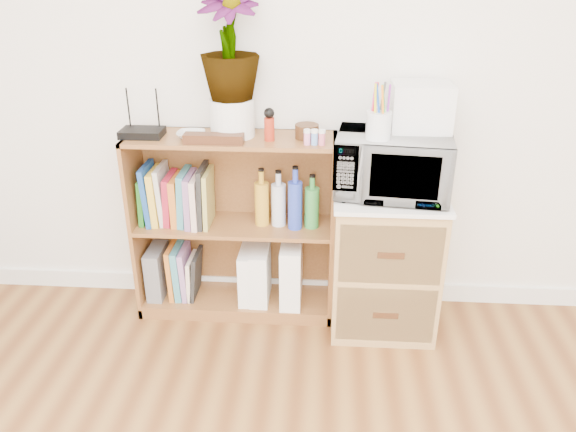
{
  "coord_description": "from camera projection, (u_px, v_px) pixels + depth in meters",
  "views": [
    {
      "loc": [
        0.09,
        -0.41,
        1.73
      ],
      "look_at": [
        -0.07,
        1.95,
        0.62
      ],
      "focal_mm": 35.0,
      "sensor_mm": 36.0,
      "label": 1
    }
  ],
  "objects": [
    {
      "name": "microwave",
      "position": [
        392.0,
        165.0,
        2.54
      ],
      "size": [
        0.54,
        0.4,
        0.28
      ],
      "primitive_type": "imported",
      "rotation": [
        0.0,
        0.0,
        -0.11
      ],
      "color": "silver",
      "rests_on": "wicker_unit"
    },
    {
      "name": "lower_books",
      "position": [
        184.0,
        272.0,
        2.96
      ],
      "size": [
        0.16,
        0.19,
        0.29
      ],
      "color": "#C76B23",
      "rests_on": "bookshelf"
    },
    {
      "name": "cookbooks",
      "position": [
        177.0,
        197.0,
        2.78
      ],
      "size": [
        0.36,
        0.2,
        0.3
      ],
      "color": "#216E1D",
      "rests_on": "bookshelf"
    },
    {
      "name": "small_appliance",
      "position": [
        421.0,
        107.0,
        2.52
      ],
      "size": [
        0.27,
        0.22,
        0.21
      ],
      "primitive_type": "cube",
      "color": "white",
      "rests_on": "microwave"
    },
    {
      "name": "router",
      "position": [
        142.0,
        133.0,
        2.63
      ],
      "size": [
        0.2,
        0.13,
        0.04
      ],
      "primitive_type": "cube",
      "color": "black",
      "rests_on": "bookshelf"
    },
    {
      "name": "white_bowl",
      "position": [
        191.0,
        135.0,
        2.6
      ],
      "size": [
        0.13,
        0.13,
        0.03
      ],
      "primitive_type": "imported",
      "color": "silver",
      "rests_on": "bookshelf"
    },
    {
      "name": "plant_pot",
      "position": [
        232.0,
        118.0,
        2.61
      ],
      "size": [
        0.21,
        0.21,
        0.18
      ],
      "primitive_type": "cylinder",
      "color": "white",
      "rests_on": "bookshelf"
    },
    {
      "name": "paint_jars",
      "position": [
        314.0,
        138.0,
        2.51
      ],
      "size": [
        0.12,
        0.04,
        0.06
      ],
      "primitive_type": "cube",
      "color": "pink",
      "rests_on": "bookshelf"
    },
    {
      "name": "pen_cup",
      "position": [
        379.0,
        125.0,
        2.41
      ],
      "size": [
        0.11,
        0.11,
        0.12
      ],
      "primitive_type": "cylinder",
      "color": "silver",
      "rests_on": "microwave"
    },
    {
      "name": "liquor_bottles",
      "position": [
        294.0,
        199.0,
        2.74
      ],
      "size": [
        0.4,
        0.07,
        0.31
      ],
      "color": "gold",
      "rests_on": "bookshelf"
    },
    {
      "name": "trinket_box",
      "position": [
        214.0,
        139.0,
        2.53
      ],
      "size": [
        0.27,
        0.07,
        0.04
      ],
      "primitive_type": "cube",
      "color": "#371A0F",
      "rests_on": "bookshelf"
    },
    {
      "name": "file_box",
      "position": [
        158.0,
        271.0,
        2.97
      ],
      "size": [
        0.08,
        0.22,
        0.27
      ],
      "primitive_type": "cube",
      "color": "slate",
      "rests_on": "bookshelf"
    },
    {
      "name": "magazine_holder_right",
      "position": [
        291.0,
        272.0,
        2.9
      ],
      "size": [
        0.11,
        0.27,
        0.33
      ],
      "primitive_type": "cube",
      "color": "white",
      "rests_on": "bookshelf"
    },
    {
      "name": "magazine_holder_mid",
      "position": [
        260.0,
        274.0,
        2.92
      ],
      "size": [
        0.09,
        0.23,
        0.29
      ],
      "primitive_type": "cube",
      "color": "white",
      "rests_on": "bookshelf"
    },
    {
      "name": "magazine_holder_left",
      "position": [
        249.0,
        274.0,
        2.93
      ],
      "size": [
        0.09,
        0.23,
        0.28
      ],
      "primitive_type": "cube",
      "color": "white",
      "rests_on": "bookshelf"
    },
    {
      "name": "wooden_bowl",
      "position": [
        307.0,
        131.0,
        2.6
      ],
      "size": [
        0.11,
        0.11,
        0.06
      ],
      "primitive_type": "cylinder",
      "color": "#39210F",
      "rests_on": "bookshelf"
    },
    {
      "name": "potted_plant",
      "position": [
        229.0,
        44.0,
        2.47
      ],
      "size": [
        0.27,
        0.27,
        0.49
      ],
      "primitive_type": "imported",
      "color": "#336D2B",
      "rests_on": "plant_pot"
    },
    {
      "name": "bookshelf",
      "position": [
        235.0,
        228.0,
        2.83
      ],
      "size": [
        1.0,
        0.3,
        0.95
      ],
      "primitive_type": "cube",
      "color": "brown",
      "rests_on": "ground"
    },
    {
      "name": "wicker_unit",
      "position": [
        384.0,
        262.0,
        2.77
      ],
      "size": [
        0.5,
        0.45,
        0.7
      ],
      "primitive_type": "cube",
      "color": "#9E7542",
      "rests_on": "ground"
    },
    {
      "name": "kokeshi_doll",
      "position": [
        269.0,
        129.0,
        2.56
      ],
      "size": [
        0.05,
        0.05,
        0.11
      ],
      "primitive_type": "cylinder",
      "color": "#A02613",
      "rests_on": "bookshelf"
    },
    {
      "name": "skirting_board",
      "position": [
        304.0,
        287.0,
        3.11
      ],
      "size": [
        4.0,
        0.02,
        0.1
      ],
      "primitive_type": "cube",
      "color": "white",
      "rests_on": "ground"
    }
  ]
}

